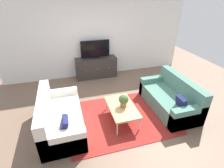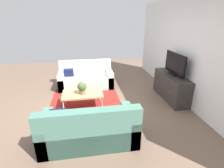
# 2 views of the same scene
# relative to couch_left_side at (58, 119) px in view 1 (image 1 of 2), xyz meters

# --- Properties ---
(ground_plane) EXTENTS (10.00, 10.00, 0.00)m
(ground_plane) POSITION_rel_couch_left_side_xyz_m (1.44, 0.10, -0.27)
(ground_plane) COLOR brown
(wall_back) EXTENTS (6.40, 0.12, 2.70)m
(wall_back) POSITION_rel_couch_left_side_xyz_m (1.44, 2.65, 1.08)
(wall_back) COLOR white
(wall_back) RESTS_ON ground_plane
(area_rug) EXTENTS (2.50, 1.90, 0.01)m
(area_rug) POSITION_rel_couch_left_side_xyz_m (1.44, -0.05, -0.27)
(area_rug) COLOR maroon
(area_rug) RESTS_ON ground_plane
(couch_left_side) EXTENTS (0.87, 1.74, 0.84)m
(couch_left_side) POSITION_rel_couch_left_side_xyz_m (0.00, 0.00, 0.00)
(couch_left_side) COLOR silver
(couch_left_side) RESTS_ON ground_plane
(couch_right_side) EXTENTS (0.87, 1.74, 0.84)m
(couch_right_side) POSITION_rel_couch_left_side_xyz_m (2.88, 0.00, 0.00)
(couch_right_side) COLOR #4C7A6B
(couch_right_side) RESTS_ON ground_plane
(coffee_table) EXTENTS (0.60, 1.02, 0.39)m
(coffee_table) POSITION_rel_couch_left_side_xyz_m (1.46, -0.11, 0.09)
(coffee_table) COLOR tan
(coffee_table) RESTS_ON ground_plane
(potted_plant) EXTENTS (0.23, 0.23, 0.31)m
(potted_plant) POSITION_rel_couch_left_side_xyz_m (1.49, -0.11, 0.29)
(potted_plant) COLOR #936042
(potted_plant) RESTS_ON coffee_table
(tv_console) EXTENTS (1.42, 0.47, 0.71)m
(tv_console) POSITION_rel_couch_left_side_xyz_m (1.35, 2.37, 0.08)
(tv_console) COLOR #332D2B
(tv_console) RESTS_ON ground_plane
(flat_screen_tv) EXTENTS (0.98, 0.16, 0.61)m
(flat_screen_tv) POSITION_rel_couch_left_side_xyz_m (1.35, 2.39, 0.74)
(flat_screen_tv) COLOR black
(flat_screen_tv) RESTS_ON tv_console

